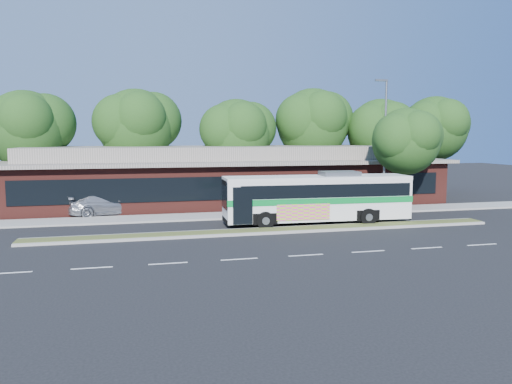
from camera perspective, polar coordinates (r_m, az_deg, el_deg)
ground at (r=26.92m, az=2.14°, el=-4.80°), size 120.00×120.00×0.00m
median_strip at (r=27.47m, az=1.80°, el=-4.42°), size 26.00×1.10×0.15m
sidewalk at (r=33.01m, az=-0.91°, el=-2.61°), size 44.00×2.60×0.12m
plaza_building at (r=39.18m, az=-3.07°, el=1.85°), size 33.20×11.20×4.45m
lamp_post at (r=35.62m, az=14.47°, el=5.67°), size 0.93×0.18×9.07m
tree_bg_a at (r=41.18m, az=-24.21°, el=6.73°), size 6.47×5.80×8.63m
tree_bg_b at (r=41.54m, az=-12.95°, el=7.50°), size 6.69×6.00×9.00m
tree_bg_c at (r=41.44m, az=-1.74°, el=6.90°), size 6.24×5.60×8.26m
tree_bg_d at (r=44.43m, az=6.98°, el=7.88°), size 6.91×6.20×9.37m
tree_bg_e at (r=45.97m, az=14.45°, el=6.84°), size 6.47×5.80×8.50m
tree_bg_f at (r=49.93m, az=20.05°, el=6.96°), size 6.69×6.00×8.92m
transit_bus at (r=29.95m, az=7.08°, el=-0.33°), size 11.25×2.93×3.13m
sedan at (r=34.49m, az=-16.57°, el=-1.34°), size 5.46×3.20×1.49m
sidewalk_tree at (r=36.28m, az=17.12°, el=5.71°), size 5.12×4.60×7.17m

